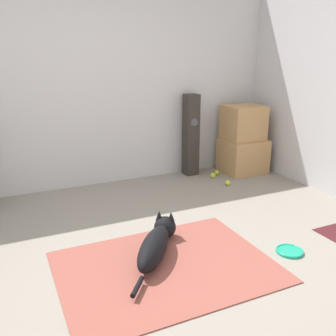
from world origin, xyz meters
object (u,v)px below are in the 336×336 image
Objects in this scene: frisbee at (290,251)px; dog at (156,243)px; cardboard_box_lower at (243,156)px; floor_speaker at (191,135)px; tennis_ball_near_speaker at (217,173)px; tennis_ball_loose_on_carpet at (228,183)px; cardboard_box_upper at (243,123)px; tennis_ball_by_boxes at (213,175)px.

dog is at bearing 157.90° from frisbee.
floor_speaker is (-0.71, 0.22, 0.31)m from cardboard_box_lower.
frisbee is 3.45× the size of tennis_ball_near_speaker.
tennis_ball_loose_on_carpet is (-0.10, -0.42, 0.00)m from tennis_ball_near_speaker.
cardboard_box_lower is at bearing -17.07° from floor_speaker.
tennis_ball_near_speaker is (-0.39, 0.00, -0.66)m from cardboard_box_upper.
cardboard_box_upper reaches higher than frisbee.
frisbee is 2.00m from tennis_ball_by_boxes.
floor_speaker is at bearing 54.67° from dog.
tennis_ball_near_speaker and tennis_ball_loose_on_carpet have the same top height.
cardboard_box_lower is (0.95, 2.01, 0.22)m from frisbee.
floor_speaker is at bearing 162.93° from cardboard_box_lower.
dog reaches higher than tennis_ball_by_boxes.
frisbee is 3.45× the size of tennis_ball_by_boxes.
dog is 2.61m from cardboard_box_upper.
cardboard_box_lower is 8.55× the size of tennis_ball_by_boxes.
frisbee is 1.68m from tennis_ball_loose_on_carpet.
tennis_ball_near_speaker is at bearing -32.27° from floor_speaker.
tennis_ball_near_speaker reaches higher than frisbee.
tennis_ball_loose_on_carpet is at bearing 38.70° from dog.
tennis_ball_loose_on_carpet is at bearing -103.22° from tennis_ball_near_speaker.
cardboard_box_upper is 7.57× the size of tennis_ball_near_speaker.
floor_speaker is at bearing 147.73° from tennis_ball_near_speaker.
tennis_ball_by_boxes is at bearing -171.19° from cardboard_box_upper.
dog is 1.70× the size of cardboard_box_upper.
floor_speaker is 16.51× the size of tennis_ball_by_boxes.
dog is 12.91× the size of tennis_ball_near_speaker.
cardboard_box_lower is 0.67m from tennis_ball_loose_on_carpet.
dog reaches higher than tennis_ball_near_speaker.
floor_speaker is 0.63m from tennis_ball_near_speaker.
cardboard_box_upper reaches higher than tennis_ball_near_speaker.
frisbee is at bearing -96.20° from floor_speaker.
dog is 2.13m from tennis_ball_by_boxes.
frisbee is at bearing -105.63° from tennis_ball_loose_on_carpet.
frisbee is at bearing -102.71° from tennis_ball_by_boxes.
frisbee is 2.11m from tennis_ball_near_speaker.
cardboard_box_lower is 1.13× the size of cardboard_box_upper.
cardboard_box_lower reaches higher than tennis_ball_loose_on_carpet.
floor_speaker is 0.61m from tennis_ball_by_boxes.
cardboard_box_lower is 0.55m from tennis_ball_by_boxes.
tennis_ball_loose_on_carpet is at bearing -139.76° from cardboard_box_upper.
frisbee is 3.45× the size of tennis_ball_loose_on_carpet.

